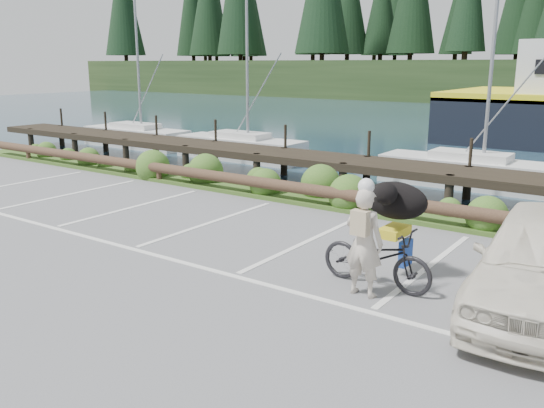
{
  "coord_description": "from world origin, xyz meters",
  "views": [
    {
      "loc": [
        5.97,
        -7.68,
        3.59
      ],
      "look_at": [
        0.1,
        0.62,
        1.1
      ],
      "focal_mm": 38.0,
      "sensor_mm": 36.0,
      "label": 1
    }
  ],
  "objects": [
    {
      "name": "bicycle",
      "position": [
        2.21,
        0.6,
        0.51
      ],
      "size": [
        1.97,
        0.75,
        1.02
      ],
      "primitive_type": "imported",
      "rotation": [
        0.0,
        0.0,
        1.54
      ],
      "color": "black",
      "rests_on": "ground"
    },
    {
      "name": "ground",
      "position": [
        0.0,
        0.0,
        0.0
      ],
      "size": [
        72.0,
        72.0,
        0.0
      ],
      "primitive_type": "plane",
      "color": "#5D5D60"
    },
    {
      "name": "vegetation_strip",
      "position": [
        0.0,
        5.3,
        0.05
      ],
      "size": [
        34.0,
        1.6,
        0.1
      ],
      "primitive_type": "cube",
      "color": "#3D5B21",
      "rests_on": "ground"
    },
    {
      "name": "log_rail",
      "position": [
        0.0,
        4.6,
        0.0
      ],
      "size": [
        32.0,
        0.3,
        0.6
      ],
      "primitive_type": null,
      "color": "#443021",
      "rests_on": "ground"
    },
    {
      "name": "dog",
      "position": [
        2.24,
        1.22,
        1.34
      ],
      "size": [
        0.58,
        1.13,
        0.64
      ],
      "primitive_type": "ellipsoid",
      "rotation": [
        0.0,
        0.0,
        1.54
      ],
      "color": "black",
      "rests_on": "bicycle"
    },
    {
      "name": "cyclist",
      "position": [
        2.2,
        0.15,
        0.88
      ],
      "size": [
        0.65,
        0.44,
        1.75
      ],
      "primitive_type": "imported",
      "rotation": [
        0.0,
        0.0,
        3.11
      ],
      "color": "beige",
      "rests_on": "ground"
    }
  ]
}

